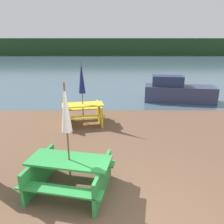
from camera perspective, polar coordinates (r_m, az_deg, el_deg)
water at (r=35.02m, az=0.60°, el=12.70°), size 60.00×50.00×0.00m
far_treeline at (r=54.89m, az=0.36°, el=16.62°), size 80.00×1.60×4.00m
picnic_table_green at (r=4.88m, az=-10.97°, el=-15.13°), size 1.95×1.69×0.75m
picnic_table_yellow at (r=8.64m, az=-7.63°, el=0.03°), size 1.83×1.67×0.79m
umbrella_navy at (r=8.34m, az=-8.00°, el=8.71°), size 0.25×0.25×2.40m
umbrella_white at (r=4.30m, az=-12.04°, el=0.55°), size 0.21×0.21×2.37m
boat at (r=12.33m, az=16.63°, el=5.13°), size 3.81×1.86×1.38m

